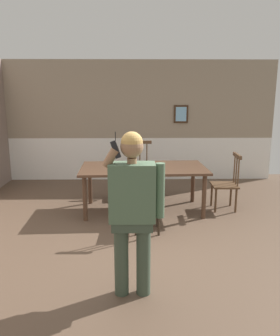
{
  "coord_description": "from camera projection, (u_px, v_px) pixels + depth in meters",
  "views": [
    {
      "loc": [
        -0.13,
        -3.94,
        1.97
      ],
      "look_at": [
        -0.06,
        -0.18,
        1.13
      ],
      "focal_mm": 35.9,
      "sensor_mm": 36.0,
      "label": 1
    }
  ],
  "objects": [
    {
      "name": "dining_table",
      "position": [
        143.0,
        171.0,
        5.62
      ],
      "size": [
        2.12,
        1.13,
        0.76
      ],
      "rotation": [
        0.0,
        0.0,
        0.04
      ],
      "color": "#4C3323",
      "rests_on": "ground_plane"
    },
    {
      "name": "person_figure",
      "position": [
        133.0,
        205.0,
        3.18
      ],
      "size": [
        0.59,
        0.24,
        1.63
      ],
      "rotation": [
        0.0,
        0.0,
        3.14
      ],
      "color": "#3A493A",
      "rests_on": "ground_plane"
    },
    {
      "name": "chair_by_doorway",
      "position": [
        140.0,
        170.0,
        6.56
      ],
      "size": [
        0.48,
        0.48,
        1.05
      ],
      "rotation": [
        0.0,
        0.0,
        3.18
      ],
      "color": "#513823",
      "rests_on": "ground_plane"
    },
    {
      "name": "chair_at_table_head",
      "position": [
        147.0,
        201.0,
        4.78
      ],
      "size": [
        0.41,
        0.41,
        0.93
      ],
      "rotation": [
        0.0,
        0.0,
        -0.02
      ],
      "color": "#2D2319",
      "rests_on": "ground_plane"
    },
    {
      "name": "chair_near_window",
      "position": [
        227.0,
        183.0,
        5.74
      ],
      "size": [
        0.44,
        0.44,
        0.97
      ],
      "rotation": [
        0.0,
        0.0,
        1.54
      ],
      "color": "#513823",
      "rests_on": "ground_plane"
    },
    {
      "name": "ground_plane",
      "position": [
        144.0,
        251.0,
        4.28
      ],
      "size": [
        8.17,
        8.17,
        0.0
      ],
      "primitive_type": "plane",
      "color": "brown"
    },
    {
      "name": "room_back_partition",
      "position": [
        140.0,
        124.0,
        7.63
      ],
      "size": [
        6.07,
        0.17,
        2.68
      ],
      "color": "gray",
      "rests_on": "ground_plane"
    }
  ]
}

